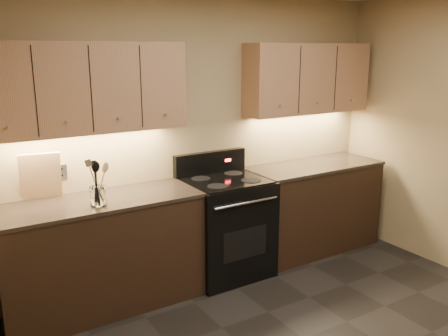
# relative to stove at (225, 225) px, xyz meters

# --- Properties ---
(wall_back) EXTENTS (4.00, 0.04, 2.60)m
(wall_back) POSITION_rel_stove_xyz_m (-0.08, 0.32, 0.82)
(wall_back) COLOR tan
(wall_back) RESTS_ON ground
(counter_left) EXTENTS (1.62, 0.62, 0.93)m
(counter_left) POSITION_rel_stove_xyz_m (-1.18, 0.02, -0.01)
(counter_left) COLOR black
(counter_left) RESTS_ON ground
(counter_right) EXTENTS (1.46, 0.62, 0.93)m
(counter_right) POSITION_rel_stove_xyz_m (1.10, 0.02, -0.01)
(counter_right) COLOR black
(counter_right) RESTS_ON ground
(stove) EXTENTS (0.76, 0.68, 1.14)m
(stove) POSITION_rel_stove_xyz_m (0.00, 0.00, 0.00)
(stove) COLOR black
(stove) RESTS_ON ground
(upper_cab_left) EXTENTS (1.60, 0.30, 0.70)m
(upper_cab_left) POSITION_rel_stove_xyz_m (-1.18, 0.17, 1.32)
(upper_cab_left) COLOR #A87754
(upper_cab_left) RESTS_ON wall_back
(upper_cab_right) EXTENTS (1.44, 0.30, 0.70)m
(upper_cab_right) POSITION_rel_stove_xyz_m (1.10, 0.17, 1.32)
(upper_cab_right) COLOR #A87754
(upper_cab_right) RESTS_ON wall_back
(outlet_plate) EXTENTS (0.08, 0.01, 0.12)m
(outlet_plate) POSITION_rel_stove_xyz_m (-1.38, 0.31, 0.64)
(outlet_plate) COLOR #B2B5BA
(outlet_plate) RESTS_ON wall_back
(utensil_crock) EXTENTS (0.15, 0.15, 0.15)m
(utensil_crock) POSITION_rel_stove_xyz_m (-1.22, -0.12, 0.52)
(utensil_crock) COLOR white
(utensil_crock) RESTS_ON counter_left
(cutting_board) EXTENTS (0.32, 0.16, 0.39)m
(cutting_board) POSITION_rel_stove_xyz_m (-1.55, 0.26, 0.64)
(cutting_board) COLOR tan
(cutting_board) RESTS_ON counter_left
(wooden_spoon) EXTENTS (0.18, 0.14, 0.32)m
(wooden_spoon) POSITION_rel_stove_xyz_m (-1.24, -0.12, 0.63)
(wooden_spoon) COLOR tan
(wooden_spoon) RESTS_ON utensil_crock
(black_spoon) EXTENTS (0.07, 0.14, 0.35)m
(black_spoon) POSITION_rel_stove_xyz_m (-1.23, -0.10, 0.64)
(black_spoon) COLOR black
(black_spoon) RESTS_ON utensil_crock
(black_turner) EXTENTS (0.10, 0.18, 0.36)m
(black_turner) POSITION_rel_stove_xyz_m (-1.22, -0.14, 0.64)
(black_turner) COLOR black
(black_turner) RESTS_ON utensil_crock
(steel_spatula) EXTENTS (0.19, 0.12, 0.38)m
(steel_spatula) POSITION_rel_stove_xyz_m (-1.19, -0.10, 0.65)
(steel_spatula) COLOR silver
(steel_spatula) RESTS_ON utensil_crock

